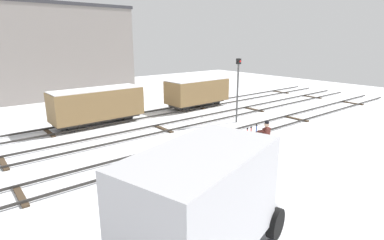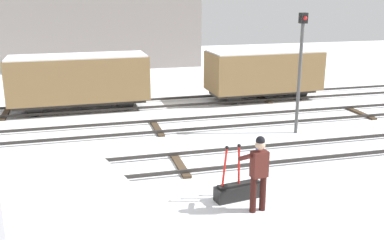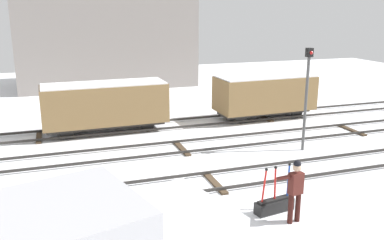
{
  "view_description": "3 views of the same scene",
  "coord_description": "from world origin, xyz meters",
  "px_view_note": "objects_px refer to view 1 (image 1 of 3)",
  "views": [
    {
      "loc": [
        -10.21,
        -11.65,
        5.53
      ],
      "look_at": [
        0.35,
        1.39,
        1.07
      ],
      "focal_mm": 28.43,
      "sensor_mm": 36.0,
      "label": 1
    },
    {
      "loc": [
        -2.75,
        -12.03,
        4.97
      ],
      "look_at": [
        0.52,
        0.56,
        1.24
      ],
      "focal_mm": 41.51,
      "sensor_mm": 36.0,
      "label": 2
    },
    {
      "loc": [
        -4.97,
        -12.43,
        5.86
      ],
      "look_at": [
        0.11,
        2.76,
        1.57
      ],
      "focal_mm": 39.05,
      "sensor_mm": 36.0,
      "label": 3
    }
  ],
  "objects_px": {
    "signal_post": "(238,85)",
    "freight_car_far_end": "(97,104)",
    "rail_worker": "(265,137)",
    "switch_lever_frame": "(250,150)",
    "delivery_truck": "(216,193)",
    "freight_car_near_switch": "(197,91)"
  },
  "relations": [
    {
      "from": "switch_lever_frame",
      "to": "freight_car_near_switch",
      "type": "height_order",
      "value": "freight_car_near_switch"
    },
    {
      "from": "switch_lever_frame",
      "to": "signal_post",
      "type": "xyz_separation_m",
      "value": [
        3.95,
        4.59,
        2.37
      ]
    },
    {
      "from": "rail_worker",
      "to": "freight_car_near_switch",
      "type": "distance_m",
      "value": 11.68
    },
    {
      "from": "rail_worker",
      "to": "freight_car_near_switch",
      "type": "relative_size",
      "value": 0.34
    },
    {
      "from": "delivery_truck",
      "to": "freight_car_near_switch",
      "type": "height_order",
      "value": "delivery_truck"
    },
    {
      "from": "delivery_truck",
      "to": "signal_post",
      "type": "xyz_separation_m",
      "value": [
        10.16,
        8.67,
        0.91
      ]
    },
    {
      "from": "rail_worker",
      "to": "switch_lever_frame",
      "type": "bearing_deg",
      "value": 97.19
    },
    {
      "from": "rail_worker",
      "to": "signal_post",
      "type": "xyz_separation_m",
      "value": [
        3.74,
        5.3,
        1.55
      ]
    },
    {
      "from": "switch_lever_frame",
      "to": "freight_car_far_end",
      "type": "bearing_deg",
      "value": 101.53
    },
    {
      "from": "rail_worker",
      "to": "signal_post",
      "type": "bearing_deg",
      "value": 46.08
    },
    {
      "from": "delivery_truck",
      "to": "freight_car_far_end",
      "type": "xyz_separation_m",
      "value": [
        2.55,
        14.04,
        -0.31
      ]
    },
    {
      "from": "switch_lever_frame",
      "to": "delivery_truck",
      "type": "height_order",
      "value": "delivery_truck"
    },
    {
      "from": "freight_car_near_switch",
      "to": "delivery_truck",
      "type": "bearing_deg",
      "value": -130.24
    },
    {
      "from": "rail_worker",
      "to": "delivery_truck",
      "type": "height_order",
      "value": "delivery_truck"
    },
    {
      "from": "signal_post",
      "to": "freight_car_far_end",
      "type": "xyz_separation_m",
      "value": [
        -7.62,
        5.37,
        -1.22
      ]
    },
    {
      "from": "rail_worker",
      "to": "freight_car_far_end",
      "type": "relative_size",
      "value": 0.31
    },
    {
      "from": "switch_lever_frame",
      "to": "freight_car_near_switch",
      "type": "distance_m",
      "value": 11.17
    },
    {
      "from": "freight_car_near_switch",
      "to": "signal_post",
      "type": "bearing_deg",
      "value": -102.16
    },
    {
      "from": "signal_post",
      "to": "rail_worker",
      "type": "bearing_deg",
      "value": -125.23
    },
    {
      "from": "freight_car_far_end",
      "to": "freight_car_near_switch",
      "type": "bearing_deg",
      "value": -1.13
    },
    {
      "from": "delivery_truck",
      "to": "freight_car_far_end",
      "type": "bearing_deg",
      "value": 64.0
    },
    {
      "from": "switch_lever_frame",
      "to": "rail_worker",
      "type": "bearing_deg",
      "value": -82.81
    }
  ]
}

